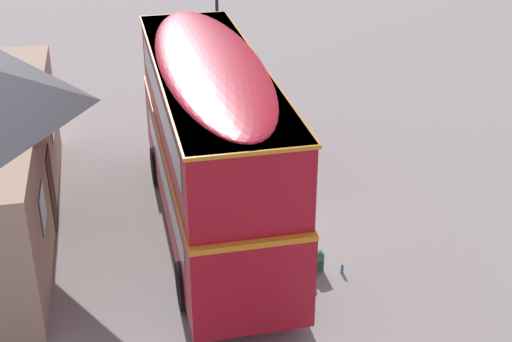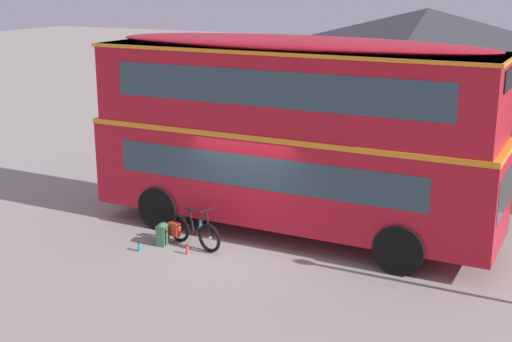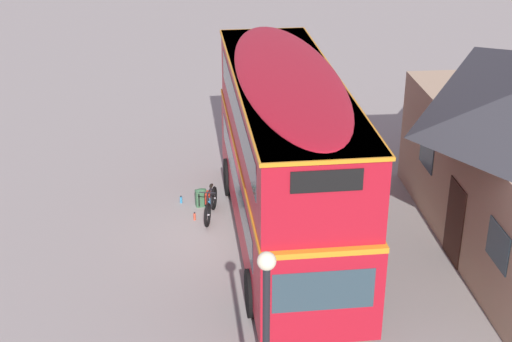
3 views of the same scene
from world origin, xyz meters
TOP-DOWN VIEW (x-y plane):
  - ground_plane at (0.00, 0.00)m, footprint 120.00×120.00m
  - double_decker_bus at (0.65, 1.40)m, footprint 9.83×2.70m
  - touring_bicycle at (-1.04, -0.45)m, footprint 1.66×0.57m
  - backpack_on_ground at (-1.69, -0.68)m, footprint 0.30×0.35m
  - water_bottle_red_squeeze at (-0.86, -0.90)m, footprint 0.07×0.07m
  - water_bottle_blue_sports at (-1.94, -1.26)m, footprint 0.08×0.08m

SIDE VIEW (x-z plane):
  - ground_plane at x=0.00m, z-range 0.00..0.00m
  - water_bottle_blue_sports at x=-1.94m, z-range -0.01..0.22m
  - water_bottle_red_squeeze at x=-0.86m, z-range -0.01..0.23m
  - backpack_on_ground at x=-1.69m, z-range 0.01..0.55m
  - touring_bicycle at x=-1.04m, z-range -0.13..0.87m
  - double_decker_bus at x=0.65m, z-range 0.25..5.04m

